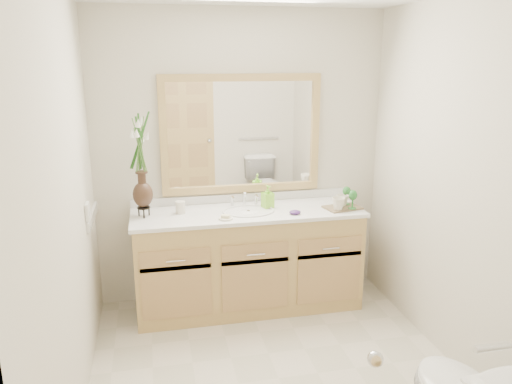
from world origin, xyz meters
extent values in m
plane|color=beige|center=(0.00, 0.00, 0.00)|extent=(2.60, 2.60, 0.00)
cube|color=beige|center=(0.00, 1.30, 1.20)|extent=(2.40, 0.02, 2.40)
cube|color=beige|center=(0.00, -1.30, 1.20)|extent=(2.40, 0.02, 2.40)
cube|color=beige|center=(-1.20, 0.00, 1.20)|extent=(0.02, 2.60, 2.40)
cube|color=beige|center=(1.20, 0.00, 1.20)|extent=(0.02, 2.60, 2.40)
cube|color=tan|center=(0.00, 1.01, 0.40)|extent=(1.80, 0.55, 0.80)
cube|color=white|center=(0.00, 1.01, 0.82)|extent=(1.84, 0.57, 0.03)
ellipsoid|color=white|center=(0.00, 0.99, 0.78)|extent=(0.38, 0.30, 0.12)
cylinder|color=silver|center=(0.00, 1.17, 0.89)|extent=(0.02, 0.02, 0.11)
cylinder|color=silver|center=(-0.10, 1.17, 0.87)|extent=(0.02, 0.02, 0.08)
cylinder|color=silver|center=(0.10, 1.17, 0.87)|extent=(0.02, 0.02, 0.08)
cube|color=white|center=(0.00, 1.28, 1.41)|extent=(1.20, 0.01, 0.85)
cube|color=tan|center=(0.00, 1.28, 1.86)|extent=(1.32, 0.04, 0.06)
cube|color=tan|center=(0.00, 1.28, 0.95)|extent=(1.32, 0.04, 0.06)
cube|color=tan|center=(-0.63, 1.28, 1.41)|extent=(0.06, 0.04, 0.85)
cube|color=tan|center=(0.63, 1.28, 1.41)|extent=(0.06, 0.04, 0.85)
cube|color=white|center=(-1.19, 0.76, 0.98)|extent=(0.02, 0.12, 0.12)
cube|color=tan|center=(-0.30, -1.29, 1.00)|extent=(0.80, 0.03, 2.00)
cylinder|color=black|center=(-0.81, 1.04, 0.90)|extent=(0.10, 0.10, 0.01)
ellipsoid|color=black|center=(-0.81, 1.04, 1.01)|extent=(0.15, 0.15, 0.20)
cylinder|color=black|center=(-0.81, 1.04, 1.13)|extent=(0.06, 0.06, 0.09)
cylinder|color=#4C7A33|center=(-0.81, 1.04, 1.36)|extent=(0.05, 0.05, 0.36)
cylinder|color=beige|center=(-0.53, 1.07, 0.88)|extent=(0.07, 0.07, 0.10)
cylinder|color=beige|center=(-0.21, 0.84, 0.84)|extent=(0.11, 0.11, 0.01)
cube|color=beige|center=(-0.21, 0.84, 0.85)|extent=(0.08, 0.06, 0.02)
imported|color=#84D732|center=(0.18, 1.08, 0.91)|extent=(0.09, 0.10, 0.17)
ellipsoid|color=#442267|center=(0.34, 0.85, 0.85)|extent=(0.11, 0.09, 0.03)
cube|color=brown|center=(0.76, 0.92, 0.84)|extent=(0.32, 0.24, 0.01)
imported|color=beige|center=(0.70, 0.86, 0.90)|extent=(0.11, 0.10, 0.11)
imported|color=beige|center=(0.77, 0.94, 0.89)|extent=(0.11, 0.10, 0.10)
cylinder|color=#246D29|center=(0.82, 0.86, 0.85)|extent=(0.06, 0.06, 0.01)
cylinder|color=#246D29|center=(0.82, 0.86, 0.90)|extent=(0.01, 0.01, 0.10)
ellipsoid|color=#246D29|center=(0.82, 0.86, 0.96)|extent=(0.07, 0.07, 0.08)
cylinder|color=#246D29|center=(0.82, 0.98, 0.85)|extent=(0.06, 0.06, 0.01)
cylinder|color=#246D29|center=(0.82, 0.98, 0.89)|extent=(0.01, 0.01, 0.09)
ellipsoid|color=#246D29|center=(0.82, 0.98, 0.95)|extent=(0.07, 0.07, 0.08)
camera|label=1|loc=(-0.73, -2.72, 2.02)|focal=35.00mm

